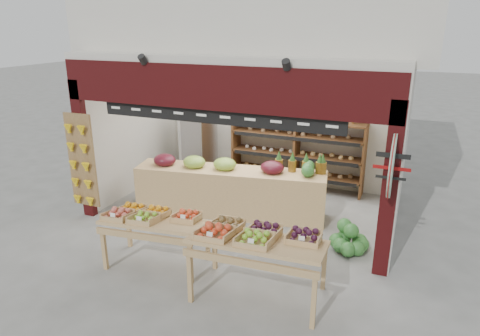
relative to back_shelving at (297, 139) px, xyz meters
name	(u,v)px	position (x,y,z in m)	size (l,w,h in m)	color
ground	(239,216)	(-0.59, -1.95, -1.15)	(60.00, 60.00, 0.00)	slate
shop_structure	(270,6)	(-0.59, -0.34, 2.77)	(6.36, 5.12, 5.40)	beige
banana_board	(81,163)	(-3.32, -3.13, -0.04)	(0.60, 0.15, 1.80)	olive
gift_sign	(392,166)	(2.16, -3.10, 0.60)	(0.04, 0.93, 0.92)	#A6D1B7
back_shelving	(297,139)	(0.00, 0.00, 0.00)	(3.01, 0.49, 1.86)	brown
refrigerator	(198,145)	(-2.29, -0.39, -0.30)	(0.67, 0.67, 1.71)	silver
cardboard_stack	(211,186)	(-1.59, -1.18, -0.94)	(0.97, 0.72, 0.59)	beige
mid_counter	(230,190)	(-0.81, -1.90, -0.65)	(3.76, 1.35, 1.15)	tan
display_table_left	(150,218)	(-1.20, -4.04, -0.40)	(1.62, 1.03, 0.98)	tan
display_table_right	(255,237)	(0.58, -4.21, -0.28)	(1.84, 1.10, 1.11)	tan
watermelon_pile	(349,240)	(1.61, -2.48, -0.98)	(0.66, 0.63, 0.48)	#1B5321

